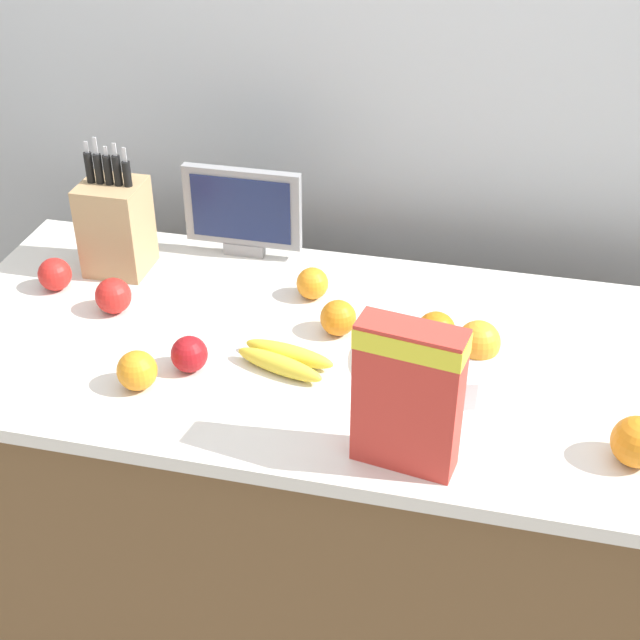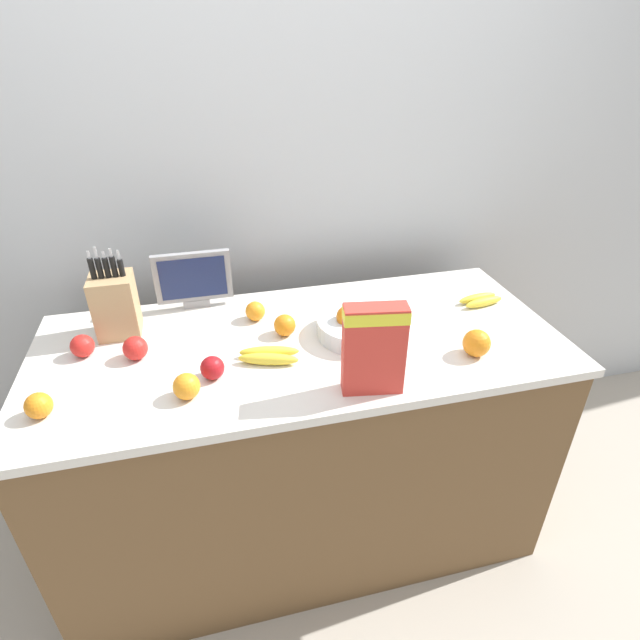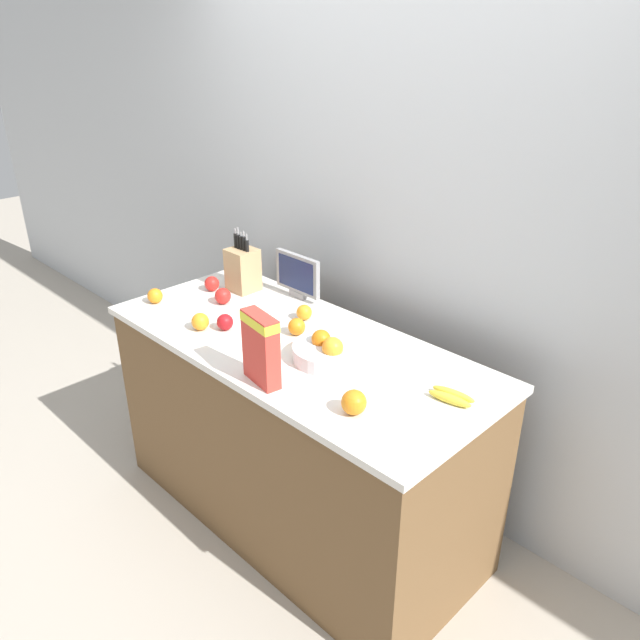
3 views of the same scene
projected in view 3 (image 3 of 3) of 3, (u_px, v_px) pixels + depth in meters
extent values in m
plane|color=#B2A899|center=(299.00, 513.00, 3.00)|extent=(14.00, 14.00, 0.00)
cube|color=silver|center=(391.00, 226.00, 2.81)|extent=(9.00, 0.06, 2.60)
cube|color=brown|center=(297.00, 436.00, 2.80)|extent=(1.72, 0.74, 0.90)
cube|color=silver|center=(295.00, 345.00, 2.60)|extent=(1.75, 0.77, 0.03)
cube|color=tan|center=(243.00, 270.00, 3.05)|extent=(0.14, 0.13, 0.21)
cylinder|color=black|center=(236.00, 241.00, 3.01)|extent=(0.02, 0.02, 0.07)
cube|color=silver|center=(235.00, 231.00, 2.99)|extent=(0.01, 0.00, 0.03)
cylinder|color=black|center=(238.00, 242.00, 3.00)|extent=(0.02, 0.02, 0.07)
cube|color=silver|center=(238.00, 231.00, 2.98)|extent=(0.01, 0.00, 0.04)
cylinder|color=black|center=(241.00, 243.00, 2.99)|extent=(0.02, 0.02, 0.07)
cube|color=silver|center=(241.00, 234.00, 2.97)|extent=(0.01, 0.00, 0.02)
cylinder|color=black|center=(244.00, 244.00, 2.97)|extent=(0.02, 0.02, 0.07)
cube|color=silver|center=(244.00, 234.00, 2.95)|extent=(0.01, 0.00, 0.03)
cylinder|color=black|center=(247.00, 246.00, 2.96)|extent=(0.02, 0.02, 0.06)
cube|color=silver|center=(247.00, 237.00, 2.94)|extent=(0.01, 0.00, 0.03)
cube|color=gray|center=(298.00, 294.00, 3.00)|extent=(0.10, 0.03, 0.03)
cube|color=gray|center=(298.00, 273.00, 2.96)|extent=(0.28, 0.02, 0.19)
cube|color=#19234C|center=(296.00, 274.00, 2.95)|extent=(0.23, 0.00, 0.15)
cube|color=red|center=(261.00, 349.00, 2.25)|extent=(0.18, 0.09, 0.27)
cube|color=yellow|center=(260.00, 321.00, 2.20)|extent=(0.18, 0.09, 0.04)
cylinder|color=silver|center=(328.00, 352.00, 2.45)|extent=(0.28, 0.28, 0.06)
sphere|color=orange|center=(333.00, 348.00, 2.39)|extent=(0.08, 0.08, 0.08)
sphere|color=orange|center=(321.00, 339.00, 2.46)|extent=(0.08, 0.08, 0.08)
ellipsoid|color=yellow|center=(264.00, 334.00, 2.62)|extent=(0.19, 0.07, 0.04)
ellipsoid|color=yellow|center=(256.00, 336.00, 2.60)|extent=(0.19, 0.09, 0.04)
ellipsoid|color=yellow|center=(449.00, 399.00, 2.17)|extent=(0.17, 0.06, 0.03)
ellipsoid|color=yellow|center=(453.00, 394.00, 2.20)|extent=(0.17, 0.05, 0.03)
sphere|color=#A31419|center=(225.00, 322.00, 2.68)|extent=(0.07, 0.07, 0.07)
sphere|color=red|center=(212.00, 284.00, 3.07)|extent=(0.07, 0.07, 0.07)
sphere|color=red|center=(223.00, 296.00, 2.93)|extent=(0.08, 0.08, 0.08)
sphere|color=orange|center=(297.00, 327.00, 2.64)|extent=(0.07, 0.07, 0.07)
sphere|color=orange|center=(304.00, 312.00, 2.77)|extent=(0.07, 0.07, 0.07)
sphere|color=orange|center=(155.00, 296.00, 2.93)|extent=(0.07, 0.07, 0.07)
sphere|color=orange|center=(200.00, 322.00, 2.68)|extent=(0.08, 0.08, 0.08)
sphere|color=orange|center=(354.00, 402.00, 2.11)|extent=(0.09, 0.09, 0.09)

